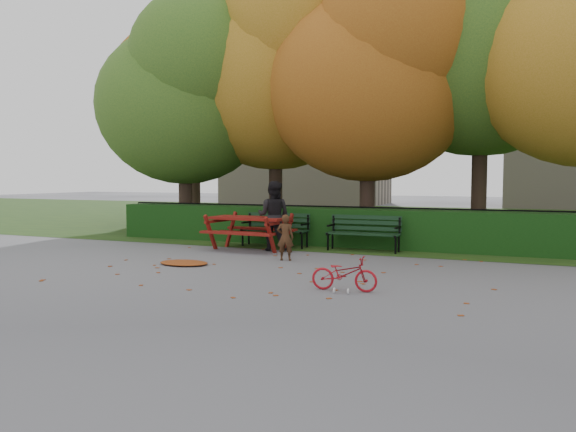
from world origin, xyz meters
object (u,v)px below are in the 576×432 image
at_px(tree_c, 378,71).
at_px(bicycle, 344,274).
at_px(tree_b, 282,64).
at_px(picnic_table, 250,224).
at_px(bench_right, 364,230).
at_px(tree_a, 189,92).
at_px(tree_f, 198,78).
at_px(adult, 274,216).
at_px(bench_left, 276,227).
at_px(tree_d, 496,29).
at_px(child, 285,237).

distance_m(tree_c, bicycle, 8.56).
xyz_separation_m(tree_b, picnic_table, (0.82, -3.94, -4.75)).
xyz_separation_m(bench_right, picnic_table, (-2.73, -0.90, 0.13)).
bearing_deg(tree_c, bench_right, -83.30).
distance_m(tree_a, tree_f, 4.31).
height_order(tree_f, adult, tree_f).
height_order(bench_right, bicycle, bench_right).
bearing_deg(adult, bench_left, -74.81).
xyz_separation_m(bench_left, adult, (0.30, -0.80, 0.35)).
xyz_separation_m(tree_b, tree_d, (6.32, 0.48, 0.58)).
bearing_deg(tree_d, tree_b, -175.62).
height_order(tree_d, tree_f, tree_d).
xyz_separation_m(adult, bicycle, (3.12, -4.08, -0.59)).
xyz_separation_m(tree_f, child, (7.06, -7.75, -5.18)).
bearing_deg(bench_left, bicycle, -55.04).
relative_size(child, bicycle, 0.95).
height_order(picnic_table, child, child).
height_order(tree_a, child, tree_a).
xyz_separation_m(tree_c, picnic_table, (-2.46, -3.16, -4.17)).
height_order(tree_a, adult, tree_a).
distance_m(tree_a, tree_c, 6.04).
xyz_separation_m(tree_c, bench_left, (-2.13, -2.26, -4.30)).
distance_m(tree_d, adult, 8.29).
bearing_deg(picnic_table, bicycle, -44.21).
bearing_deg(tree_a, child, -38.67).
bearing_deg(bench_right, bench_left, 180.00).
xyz_separation_m(tree_f, adult, (6.13, -6.34, -4.82)).
distance_m(tree_f, picnic_table, 9.86).
relative_size(tree_a, adult, 4.31).
relative_size(tree_a, bench_right, 4.16).
xyz_separation_m(tree_f, picnic_table, (5.51, -6.44, -5.04)).
height_order(tree_b, tree_c, tree_b).
relative_size(bench_left, bench_right, 1.00).
distance_m(bench_right, adult, 2.28).
bearing_deg(tree_b, tree_a, -156.95).
bearing_deg(tree_c, adult, -120.98).
relative_size(child, adult, 0.59).
bearing_deg(tree_b, tree_f, 152.01).
distance_m(tree_c, adult, 5.33).
bearing_deg(tree_f, tree_a, -62.02).
height_order(tree_a, tree_f, tree_f).
relative_size(picnic_table, adult, 1.16).
bearing_deg(tree_f, bench_right, -33.92).
bearing_deg(tree_c, tree_d, 22.61).
xyz_separation_m(tree_b, tree_c, (3.28, -0.78, -0.58)).
relative_size(tree_c, bench_left, 4.44).
bearing_deg(bench_right, tree_c, 96.70).
xyz_separation_m(tree_d, child, (-3.95, -5.74, -5.47)).
xyz_separation_m(tree_d, tree_f, (-11.01, 2.01, -0.29)).
distance_m(tree_c, child, 6.28).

